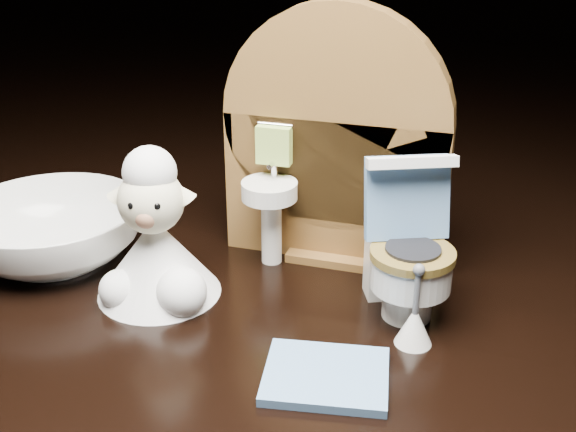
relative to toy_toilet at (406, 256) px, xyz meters
name	(u,v)px	position (x,y,z in m)	size (l,w,h in m)	color
backdrop_panel	(334,153)	(-0.05, 0.05, 0.04)	(0.13, 0.05, 0.15)	brown
toy_toilet	(406,256)	(0.00, 0.00, 0.00)	(0.05, 0.06, 0.09)	white
bath_mat	(326,376)	(-0.02, -0.07, -0.03)	(0.06, 0.05, 0.00)	#5B85B8
toilet_brush	(414,323)	(0.01, -0.03, -0.02)	(0.02, 0.02, 0.04)	white
plush_lamb	(156,246)	(-0.13, -0.03, 0.00)	(0.07, 0.07, 0.09)	white
ceramic_bowl	(52,232)	(-0.21, 0.00, -0.01)	(0.11, 0.11, 0.03)	white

